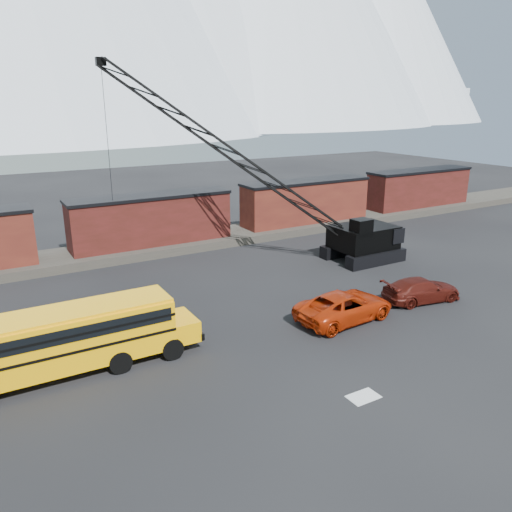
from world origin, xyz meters
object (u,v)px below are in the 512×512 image
(school_bus, at_px, (72,338))
(red_pickup, at_px, (344,306))
(crawler_crane, at_px, (228,152))
(maroon_suv, at_px, (421,290))

(school_bus, distance_m, red_pickup, 14.99)
(red_pickup, xyz_separation_m, crawler_crane, (-0.58, 13.42, 7.82))
(maroon_suv, height_order, crawler_crane, crawler_crane)
(maroon_suv, xyz_separation_m, crawler_crane, (-6.75, 13.62, 7.91))
(crawler_crane, bearing_deg, red_pickup, -87.52)
(maroon_suv, relative_size, crawler_crane, 0.26)
(red_pickup, distance_m, maroon_suv, 6.17)
(red_pickup, bearing_deg, crawler_crane, -1.69)
(red_pickup, relative_size, crawler_crane, 0.30)
(school_bus, bearing_deg, maroon_suv, -5.46)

